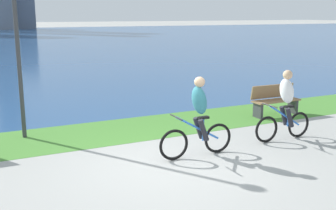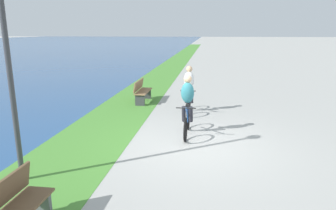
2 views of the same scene
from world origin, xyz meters
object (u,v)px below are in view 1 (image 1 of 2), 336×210
lamppost_tall (16,23)px  cyclist_trailing (285,105)px  bench_near_path (275,100)px  cyclist_lead (198,117)px

lamppost_tall → cyclist_trailing: bearing=-27.5°
bench_near_path → lamppost_tall: size_ratio=0.35×
cyclist_lead → cyclist_trailing: (2.42, 0.12, -0.00)m
cyclist_lead → cyclist_trailing: bearing=2.8°
cyclist_lead → lamppost_tall: size_ratio=0.40×
cyclist_trailing → lamppost_tall: lamppost_tall is taller
bench_near_path → lamppost_tall: 7.37m
cyclist_lead → bench_near_path: 4.40m
cyclist_lead → lamppost_tall: bearing=136.1°
cyclist_lead → lamppost_tall: (-3.12, 3.00, 1.90)m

